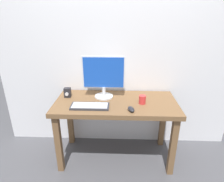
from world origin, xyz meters
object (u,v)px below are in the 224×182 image
Objects in this scene: mouse at (131,109)px; audio_controller at (67,93)px; keyboard_primary at (90,106)px; desk at (116,109)px; monitor at (104,76)px; coffee_mug at (142,100)px.

audio_controller is at bearing 139.12° from mouse.
audio_controller reaches higher than keyboard_primary.
audio_controller is (-0.70, 0.31, 0.03)m from mouse.
desk is 2.82× the size of monitor.
mouse is 0.77m from audio_controller.
audio_controller is at bearing -176.40° from monitor.
coffee_mug is (0.28, -0.04, 0.15)m from desk.
audio_controller is 1.20× the size of coffee_mug.
monitor is 1.20× the size of keyboard_primary.
monitor reaches higher than audio_controller.
coffee_mug is at bearing 36.65° from mouse.
monitor is at bearing 65.64° from keyboard_primary.
monitor reaches higher than desk.
mouse is at bearing -23.74° from audio_controller.
desk is at bearing -9.68° from audio_controller.
audio_controller is at bearing 139.95° from keyboard_primary.
keyboard_primary is (-0.12, -0.27, -0.24)m from monitor.
coffee_mug is at bearing -21.30° from monitor.
keyboard_primary is at bearing -168.86° from coffee_mug.
audio_controller is at bearing 170.32° from desk.
desk is 0.58m from audio_controller.
monitor is 4.30× the size of mouse.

